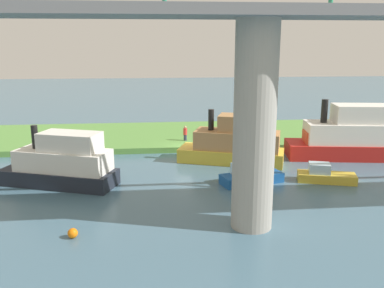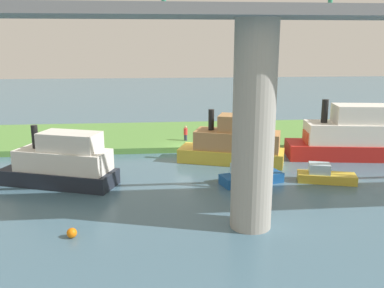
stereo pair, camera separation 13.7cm
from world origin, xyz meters
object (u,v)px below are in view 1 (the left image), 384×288
at_px(person_on_bank, 185,133).
at_px(marker_buoy, 73,233).
at_px(pontoon_yellow, 350,136).
at_px(bridge_pylon, 254,128).
at_px(motorboat_red, 325,175).
at_px(riverboat_paddlewheel, 250,176).
at_px(mooring_post, 270,138).
at_px(skiff_small, 235,143).
at_px(motorboat_white, 61,164).

bearing_deg(person_on_bank, marker_buoy, 68.82).
bearing_deg(pontoon_yellow, bridge_pylon, 47.69).
bearing_deg(motorboat_red, riverboat_paddlewheel, -2.04).
height_order(mooring_post, marker_buoy, mooring_post).
bearing_deg(riverboat_paddlewheel, mooring_post, -113.56).
xyz_separation_m(mooring_post, skiff_small, (4.20, 4.38, 0.63)).
relative_size(motorboat_white, motorboat_red, 2.01).
bearing_deg(mooring_post, skiff_small, 46.22).
bearing_deg(riverboat_paddlewheel, motorboat_white, -4.26).
distance_m(bridge_pylon, pontoon_yellow, 17.11).
relative_size(person_on_bank, motorboat_white, 0.17).
distance_m(mooring_post, marker_buoy, 22.33).
bearing_deg(marker_buoy, riverboat_paddlewheel, -145.78).
bearing_deg(bridge_pylon, motorboat_white, -34.53).
distance_m(pontoon_yellow, riverboat_paddlewheel, 11.35).
relative_size(bridge_pylon, skiff_small, 1.21).
height_order(motorboat_white, marker_buoy, motorboat_white).
bearing_deg(skiff_small, mooring_post, -133.78).
xyz_separation_m(bridge_pylon, motorboat_white, (11.15, -7.67, -3.77)).
bearing_deg(bridge_pylon, motorboat_red, -135.90).
xyz_separation_m(bridge_pylon, riverboat_paddlewheel, (-1.53, -6.73, -4.74)).
relative_size(mooring_post, motorboat_white, 0.10).
distance_m(bridge_pylon, riverboat_paddlewheel, 8.37).
height_order(mooring_post, riverboat_paddlewheel, riverboat_paddlewheel).
bearing_deg(motorboat_red, bridge_pylon, 44.10).
bearing_deg(riverboat_paddlewheel, skiff_small, -89.57).
distance_m(person_on_bank, motorboat_red, 14.27).
height_order(mooring_post, motorboat_white, motorboat_white).
relative_size(person_on_bank, mooring_post, 1.62).
height_order(person_on_bank, motorboat_white, motorboat_white).
relative_size(skiff_small, pontoon_yellow, 0.88).
height_order(person_on_bank, marker_buoy, person_on_bank).
bearing_deg(riverboat_paddlewheel, pontoon_yellow, -149.84).
xyz_separation_m(motorboat_white, pontoon_yellow, (-22.43, -4.72, 0.32)).
xyz_separation_m(mooring_post, motorboat_white, (16.84, 8.59, 0.55)).
xyz_separation_m(skiff_small, motorboat_white, (12.64, 4.21, -0.08)).
bearing_deg(mooring_post, person_on_bank, -11.42).
distance_m(person_on_bank, motorboat_white, 13.68).
relative_size(skiff_small, marker_buoy, 17.41).
relative_size(bridge_pylon, marker_buoy, 21.00).
xyz_separation_m(skiff_small, motorboat_red, (-5.26, 5.34, -1.10)).
height_order(pontoon_yellow, motorboat_red, pontoon_yellow).
height_order(bridge_pylon, riverboat_paddlewheel, bridge_pylon).
height_order(bridge_pylon, person_on_bank, bridge_pylon).
xyz_separation_m(person_on_bank, skiff_small, (-3.47, 5.93, 0.36)).
xyz_separation_m(person_on_bank, mooring_post, (-7.67, 1.55, -0.27)).
distance_m(motorboat_red, riverboat_paddlewheel, 5.22).
bearing_deg(bridge_pylon, person_on_bank, -83.67).
distance_m(pontoon_yellow, marker_buoy, 24.12).
relative_size(bridge_pylon, person_on_bank, 7.55).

